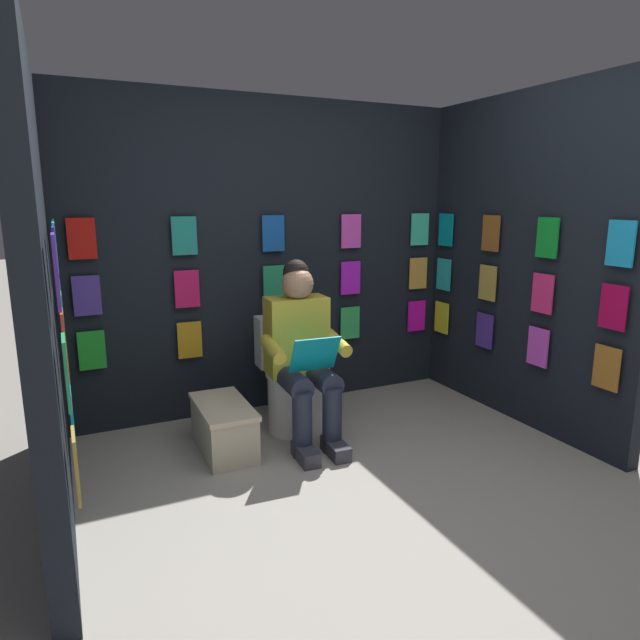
{
  "coord_description": "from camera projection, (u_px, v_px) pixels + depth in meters",
  "views": [
    {
      "loc": [
        1.43,
        1.93,
        1.58
      ],
      "look_at": [
        0.02,
        -1.06,
        0.85
      ],
      "focal_mm": 31.06,
      "sensor_mm": 36.0,
      "label": 1
    }
  ],
  "objects": [
    {
      "name": "comic_longbox_near",
      "position": [
        224.0,
        427.0,
        3.51
      ],
      "size": [
        0.32,
        0.61,
        0.32
      ],
      "rotation": [
        0.0,
        0.0,
        -0.01
      ],
      "color": "beige",
      "rests_on": "ground"
    },
    {
      "name": "display_wall_right",
      "position": [
        40.0,
        292.0,
        2.61
      ],
      "size": [
        0.14,
        1.94,
        2.3
      ],
      "color": "black",
      "rests_on": "ground"
    },
    {
      "name": "toilet",
      "position": [
        292.0,
        382.0,
        3.87
      ],
      "size": [
        0.41,
        0.56,
        0.77
      ],
      "rotation": [
        0.0,
        0.0,
        -0.06
      ],
      "color": "white",
      "rests_on": "ground"
    },
    {
      "name": "display_wall_back",
      "position": [
        270.0,
        257.0,
        4.15
      ],
      "size": [
        3.06,
        0.14,
        2.3
      ],
      "color": "black",
      "rests_on": "ground"
    },
    {
      "name": "ground_plane",
      "position": [
        418.0,
        537.0,
        2.64
      ],
      "size": [
        30.0,
        30.0,
        0.0
      ],
      "primitive_type": "plane",
      "color": "#9E998E"
    },
    {
      "name": "person_reading",
      "position": [
        303.0,
        352.0,
        3.6
      ],
      "size": [
        0.54,
        0.7,
        1.19
      ],
      "rotation": [
        0.0,
        0.0,
        -0.06
      ],
      "color": "gold",
      "rests_on": "ground"
    },
    {
      "name": "display_wall_left",
      "position": [
        524.0,
        262.0,
        3.88
      ],
      "size": [
        0.14,
        1.94,
        2.3
      ],
      "color": "black",
      "rests_on": "ground"
    }
  ]
}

